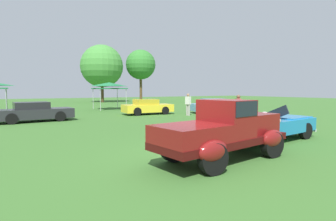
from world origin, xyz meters
The scene contains 11 objects.
ground_plane centered at (0.00, 0.00, 0.00)m, with size 120.00×120.00×0.00m, color #386628.
feature_pickup_truck centered at (0.50, -0.53, 0.87)m, with size 4.48×2.27×1.70m.
neighbor_convertible centered at (4.27, 0.83, 0.58)m, with size 4.31×2.17×1.40m.
show_car_charcoal centered at (-3.49, 12.19, 0.60)m, with size 4.51×2.04×1.22m.
show_car_yellow centered at (4.71, 13.05, 0.60)m, with size 4.04×1.90×1.22m.
show_car_skyblue centered at (10.29, 11.30, 0.60)m, with size 4.49×2.79×1.22m.
spectator_near_truck centered at (6.81, 5.18, 0.91)m, with size 0.40×0.47×1.69m.
spectator_between_cars centered at (6.96, 10.57, 0.91)m, with size 0.33×0.44×1.69m.
canopy_tent_center_field centered at (3.68, 19.56, 2.42)m, with size 2.84×2.84×2.71m.
treeline_mid_left centered at (7.59, 35.18, 5.67)m, with size 6.59×6.59×8.98m.
treeline_center centered at (14.20, 35.11, 6.18)m, with size 5.00×5.00×8.71m.
Camera 1 is at (-4.58, -6.09, 1.98)m, focal length 28.26 mm.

